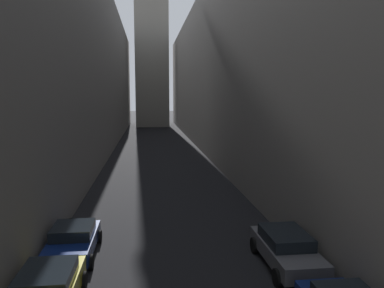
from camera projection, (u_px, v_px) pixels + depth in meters
ground_plane at (158, 159)px, 41.27m from camera, size 264.00×264.00×0.00m
building_block_left at (51, 67)px, 40.61m from camera, size 12.04×108.00×20.11m
building_block_right at (258, 70)px, 43.35m from camera, size 12.50×108.00×19.67m
parked_car_left_far at (73, 240)px, 16.17m from camera, size 2.06×4.04×1.37m
parked_car_right_far at (286, 248)px, 15.18m from camera, size 2.01×4.43×1.44m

